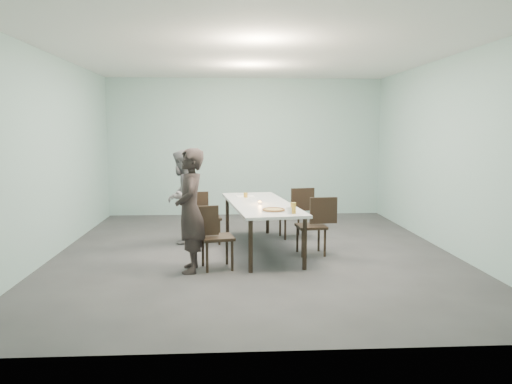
{
  "coord_description": "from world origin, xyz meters",
  "views": [
    {
      "loc": [
        -0.41,
        -7.54,
        1.87
      ],
      "look_at": [
        0.0,
        -0.51,
        1.0
      ],
      "focal_mm": 35.0,
      "sensor_mm": 36.0,
      "label": 1
    }
  ],
  "objects": [
    {
      "name": "side_plate",
      "position": [
        0.31,
        -0.43,
        0.76
      ],
      "size": [
        0.18,
        0.18,
        0.01
      ],
      "primitive_type": "cylinder",
      "color": "white",
      "rests_on": "table"
    },
    {
      "name": "table",
      "position": [
        0.11,
        0.14,
        0.69
      ],
      "size": [
        1.22,
        2.69,
        0.75
      ],
      "rotation": [
        0.0,
        0.0,
        0.12
      ],
      "color": "white",
      "rests_on": "ground"
    },
    {
      "name": "chair_far_right",
      "position": [
        0.8,
        1.03,
        0.5
      ],
      "size": [
        0.64,
        0.48,
        0.87
      ],
      "rotation": [
        0.0,
        0.0,
        3.3
      ],
      "color": "black",
      "rests_on": "ground"
    },
    {
      "name": "pizza",
      "position": [
        0.24,
        -0.7,
        0.77
      ],
      "size": [
        0.34,
        0.34,
        0.04
      ],
      "color": "white",
      "rests_on": "table"
    },
    {
      "name": "chair_near_left",
      "position": [
        -0.63,
        -0.91,
        0.5
      ],
      "size": [
        0.64,
        0.5,
        0.87
      ],
      "rotation": [
        0.0,
        0.0,
        0.21
      ],
      "color": "black",
      "rests_on": "ground"
    },
    {
      "name": "tealight",
      "position": [
        0.09,
        -0.04,
        0.77
      ],
      "size": [
        0.06,
        0.06,
        0.05
      ],
      "color": "silver",
      "rests_on": "table"
    },
    {
      "name": "diner_near",
      "position": [
        -0.9,
        -1.0,
        0.82
      ],
      "size": [
        0.42,
        0.62,
        1.64
      ],
      "primitive_type": "imported",
      "rotation": [
        0.0,
        0.0,
        -1.52
      ],
      "color": "black",
      "rests_on": "ground"
    },
    {
      "name": "chair_near_right",
      "position": [
        0.93,
        -0.18,
        0.5
      ],
      "size": [
        0.63,
        0.46,
        0.87
      ],
      "rotation": [
        0.0,
        0.0,
        3.23
      ],
      "color": "black",
      "rests_on": "ground"
    },
    {
      "name": "beer_glass",
      "position": [
        0.48,
        -0.9,
        0.82
      ],
      "size": [
        0.08,
        0.08,
        0.15
      ],
      "primitive_type": "cylinder",
      "color": "gold",
      "rests_on": "table"
    },
    {
      "name": "diner_far",
      "position": [
        -1.15,
        0.75,
        0.78
      ],
      "size": [
        0.73,
        0.86,
        1.55
      ],
      "primitive_type": "imported",
      "rotation": [
        0.0,
        0.0,
        -1.78
      ],
      "color": "gray",
      "rests_on": "ground"
    },
    {
      "name": "amber_tumbler",
      "position": [
        -0.1,
        0.78,
        0.79
      ],
      "size": [
        0.07,
        0.07,
        0.08
      ],
      "primitive_type": "cylinder",
      "color": "gold",
      "rests_on": "table"
    },
    {
      "name": "room_shell",
      "position": [
        0.0,
        0.0,
        2.03
      ],
      "size": [
        6.02,
        7.02,
        3.01
      ],
      "color": "#95BCB7",
      "rests_on": "ground"
    },
    {
      "name": "chair_far_left",
      "position": [
        -0.82,
        0.63,
        0.5
      ],
      "size": [
        0.64,
        0.49,
        0.87
      ],
      "rotation": [
        0.0,
        0.0,
        0.19
      ],
      "color": "black",
      "rests_on": "ground"
    },
    {
      "name": "water_tumbler",
      "position": [
        0.43,
        -0.91,
        0.8
      ],
      "size": [
        0.08,
        0.08,
        0.09
      ],
      "primitive_type": "cylinder",
      "color": "silver",
      "rests_on": "table"
    },
    {
      "name": "ground",
      "position": [
        0.0,
        0.0,
        0.0
      ],
      "size": [
        7.0,
        7.0,
        0.0
      ],
      "primitive_type": "plane",
      "color": "#333335",
      "rests_on": "ground"
    },
    {
      "name": "menu",
      "position": [
        -0.1,
        0.9,
        0.75
      ],
      "size": [
        0.32,
        0.26,
        0.01
      ],
      "primitive_type": "cube",
      "rotation": [
        0.0,
        0.0,
        0.12
      ],
      "color": "silver",
      "rests_on": "table"
    }
  ]
}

